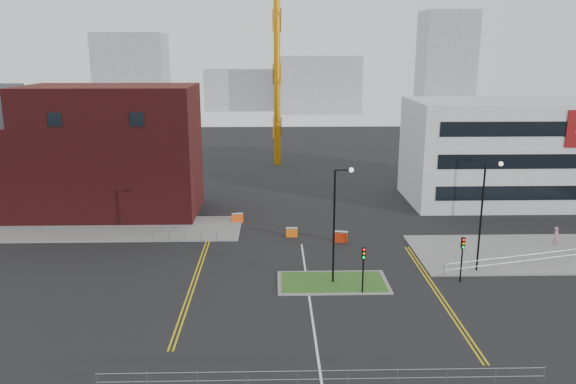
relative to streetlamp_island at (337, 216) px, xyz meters
name	(u,v)px	position (x,y,z in m)	size (l,w,h in m)	color
ground	(314,333)	(-2.22, -8.00, -5.41)	(200.00, 200.00, 0.00)	black
pavement_left	(102,229)	(-22.22, 14.00, -5.35)	(28.00, 8.00, 0.12)	slate
pavement_right	(549,253)	(19.78, 6.00, -5.35)	(24.00, 10.00, 0.12)	slate
island_kerb	(333,282)	(-0.22, 0.00, -5.37)	(8.60, 4.60, 0.08)	slate
grass_island	(333,282)	(-0.22, 0.00, -5.35)	(8.00, 4.00, 0.12)	#24551C
brick_building	(86,152)	(-25.19, 20.00, 1.44)	(24.20, 10.07, 14.24)	#491213
office_block	(516,152)	(23.79, 23.97, 0.59)	(25.00, 12.20, 12.00)	silver
streetlamp_island	(337,216)	(0.00, 0.00, 0.00)	(1.46, 0.36, 9.18)	black
streetlamp_right_near	(485,208)	(12.00, 2.00, 0.00)	(1.46, 0.36, 9.18)	black
traffic_light_island	(363,261)	(1.78, -2.02, -2.85)	(0.28, 0.33, 3.65)	black
traffic_light_right	(462,251)	(9.78, -0.02, -2.85)	(0.28, 0.33, 3.65)	black
railing_front	(323,375)	(-2.22, -14.00, -4.63)	(24.05, 0.05, 1.10)	gray
railing_left	(185,234)	(-13.22, 10.00, -4.67)	(6.05, 0.05, 1.10)	gray
railing_right	(547,255)	(18.28, 3.50, -4.63)	(19.05, 5.05, 1.10)	gray
centre_line	(312,319)	(-2.22, -6.00, -5.41)	(0.15, 30.00, 0.01)	silver
yellow_left_a	(195,274)	(-11.22, 2.00, -5.41)	(0.12, 24.00, 0.01)	gold
yellow_left_b	(199,274)	(-10.92, 2.00, -5.41)	(0.12, 24.00, 0.01)	gold
yellow_right_a	(435,293)	(7.28, -2.00, -5.41)	(0.12, 20.00, 0.01)	gold
yellow_right_b	(439,293)	(7.58, -2.00, -5.41)	(0.12, 20.00, 0.01)	gold
skyline_a	(132,76)	(-42.22, 112.00, 5.59)	(18.00, 12.00, 22.00)	gray
skyline_b	(317,85)	(7.78, 122.00, 2.59)	(24.00, 12.00, 16.00)	gray
skyline_c	(446,64)	(42.78, 117.00, 8.59)	(14.00, 12.00, 28.00)	gray
skyline_d	(256,90)	(-10.22, 132.00, 0.59)	(30.00, 12.00, 12.00)	gray
pedestrian	(556,237)	(21.23, 7.89, -4.48)	(0.68, 0.45, 1.86)	#B8778D
barrier_left	(237,218)	(-8.63, 16.00, -4.87)	(1.24, 0.63, 1.00)	#ED480D
barrier_mid	(292,232)	(-3.07, 11.19, -4.91)	(1.11, 0.39, 0.93)	orange
barrier_right	(341,236)	(1.49, 9.52, -4.83)	(1.33, 0.71, 1.07)	red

